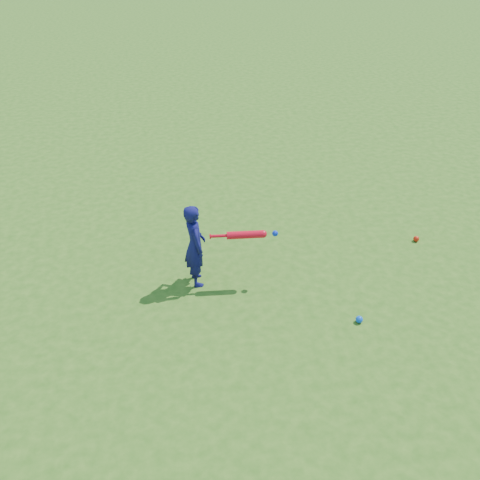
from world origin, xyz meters
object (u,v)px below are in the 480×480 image
Objects in this scene: child at (195,245)px; bat_swing at (248,235)px; ground_ball_blue at (359,319)px; ground_ball_red at (416,239)px.

bat_swing is at bearing -106.55° from child.
child is 12.96× the size of ground_ball_blue.
ground_ball_red is 1.87m from ground_ball_blue.
child is at bearing 149.15° from ground_ball_blue.
bat_swing is at bearing -167.31° from ground_ball_red.
ground_ball_red is at bearing -89.60° from child.
ground_ball_blue is at bearing -131.99° from ground_ball_red.
child is 1.32× the size of bat_swing.
ground_ball_red is 0.10× the size of bat_swing.
child reaches higher than ground_ball_blue.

